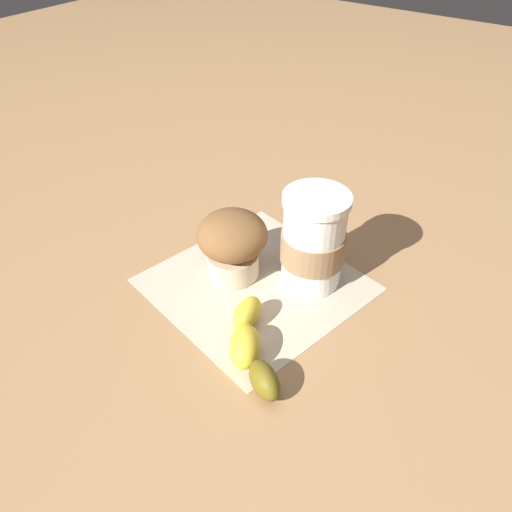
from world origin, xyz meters
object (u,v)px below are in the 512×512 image
sugar_packet (231,217)px  coffee_cup (313,241)px  muffin (232,242)px  banana (251,345)px

sugar_packet → coffee_cup: bearing=73.9°
muffin → sugar_packet: (-0.10, -0.08, -0.05)m
muffin → banana: muffin is taller
muffin → sugar_packet: muffin is taller
coffee_cup → banana: 0.16m
sugar_packet → muffin: bearing=39.3°
coffee_cup → sugar_packet: bearing=-106.1°
coffee_cup → muffin: bearing=-60.5°
muffin → sugar_packet: size_ratio=1.87×
muffin → banana: size_ratio=0.79×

